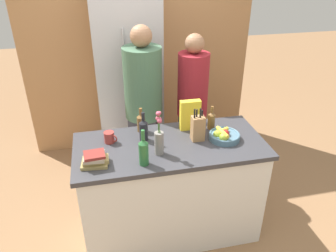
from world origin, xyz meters
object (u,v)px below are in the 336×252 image
Objects in this scene: knife_block at (198,128)px; bottle_vinegar at (144,129)px; refrigerator at (128,80)px; bottle_water at (144,151)px; book_stack at (95,159)px; bottle_oil at (141,122)px; cereal_box at (190,115)px; flower_vase at (159,138)px; person_at_sink at (144,103)px; person_in_blue at (192,102)px; bottle_wine at (211,120)px; coffee_mug at (110,137)px; fruit_bowl at (224,135)px.

bottle_vinegar is at bearing 168.43° from knife_block.
bottle_water is at bearing -92.26° from refrigerator.
bottle_oil is (0.41, 0.43, 0.04)m from book_stack.
bottle_water is at bearing -96.11° from bottle_oil.
bottle_oil is at bearing 83.89° from bottle_water.
bottle_water is at bearing -136.91° from cereal_box.
flower_vase is 0.86m from person_at_sink.
flower_vase reaches higher than bottle_oil.
book_stack is at bearing -143.18° from person_in_blue.
bottle_wine is 0.13× the size of person_in_blue.
refrigerator reaches higher than flower_vase.
person_at_sink is (0.09, 0.47, -0.04)m from bottle_oil.
bottle_vinegar is at bearing -72.86° from person_at_sink.
refrigerator reaches higher than bottle_vinegar.
bottle_oil is at bearing -75.57° from person_at_sink.
flower_vase is 1.27× the size of bottle_water.
coffee_mug is 0.44m from bottle_water.
person_at_sink is (0.38, 0.60, -0.00)m from coffee_mug.
cereal_box is (-0.23, 0.24, 0.10)m from fruit_bowl.
person_in_blue reaches higher than knife_block.
person_in_blue is at bearing 71.47° from cereal_box.
refrigerator is 9.65× the size of book_stack.
bottle_water is (-0.48, -0.45, -0.02)m from cereal_box.
cereal_box is 0.61m from person_in_blue.
refrigerator reaches higher than book_stack.
coffee_mug is at bearing 66.98° from book_stack.
person_at_sink is (0.08, -0.61, -0.03)m from refrigerator.
bottle_vinegar is at bearing 33.95° from book_stack.
refrigerator is 1.52m from fruit_bowl.
book_stack is 1.38m from person_in_blue.
book_stack is (-1.06, -0.13, 0.01)m from fruit_bowl.
bottle_wine is (-0.04, 0.21, 0.05)m from fruit_bowl.
bottle_wine is 0.78m from bottle_water.
bottle_oil is (-0.01, -1.08, 0.01)m from refrigerator.
fruit_bowl is 0.22m from bottle_wine.
fruit_bowl is 0.35m from cereal_box.
knife_block reaches higher than fruit_bowl.
book_stack is 0.82× the size of bottle_vinegar.
bottle_vinegar is at bearing -90.25° from bottle_oil.
person_at_sink is at bearing 81.36° from bottle_water.
fruit_bowl is at bearing -92.84° from person_in_blue.
person_at_sink reaches higher than book_stack.
person_at_sink is (-0.34, 0.71, -0.06)m from knife_block.
book_stack is at bearing -167.69° from knife_block.
bottle_oil is at bearing -90.46° from refrigerator.
coffee_mug is (-0.71, -0.08, -0.09)m from cereal_box.
fruit_bowl is 1.07m from book_stack.
bottle_wine is at bearing 41.85° from knife_block.
bottle_wine is at bearing -95.83° from person_in_blue.
bottle_oil is at bearing 102.24° from flower_vase.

